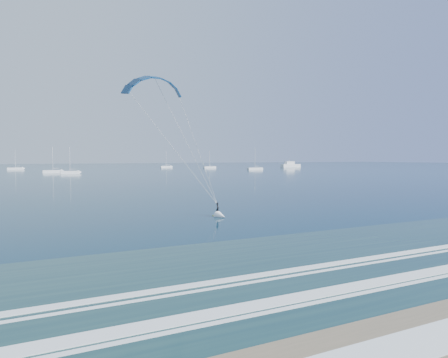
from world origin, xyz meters
TOP-DOWN VIEW (x-y plane):
  - kitesurfer_rig at (-1.73, 30.52)m, footprint 13.51×4.94m
  - motor_yacht at (147.27, 218.11)m, footprint 14.35×3.83m
  - sailboat_2 at (-22.99, 238.92)m, footprint 8.10×2.40m
  - sailboat_3 at (-7.00, 181.46)m, footprint 8.35×2.40m
  - sailboat_4 at (65.55, 243.65)m, footprint 7.72×2.40m
  - sailboat_5 at (85.08, 217.01)m, footprint 7.80×2.40m
  - sailboat_6 at (95.66, 179.50)m, footprint 8.97×2.40m
  - sailboat_7 at (-1.26, 166.60)m, footprint 7.57×2.40m

SIDE VIEW (x-z plane):
  - sailboat_4 at x=65.55m, z-range -4.65..5.99m
  - sailboat_5 at x=85.08m, z-range -4.71..6.06m
  - sailboat_2 at x=-22.99m, z-range -4.83..6.18m
  - sailboat_3 at x=-7.00m, z-range -5.13..6.50m
  - sailboat_6 at x=95.66m, z-range -5.38..6.74m
  - sailboat_7 at x=-1.26m, z-range -4.94..6.31m
  - motor_yacht at x=147.27m, z-range -1.45..4.57m
  - kitesurfer_rig at x=-1.73m, z-range 0.31..16.47m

